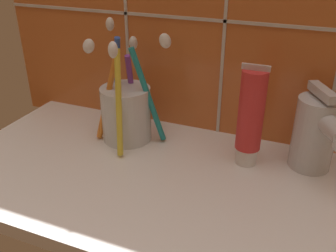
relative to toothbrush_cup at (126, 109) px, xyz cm
name	(u,v)px	position (x,y,z in cm)	size (l,w,h in cm)	color
sink_counter	(176,184)	(11.58, -7.75, -6.17)	(66.35, 32.14, 2.00)	white
toothbrush_cup	(126,109)	(0.00, 0.00, 0.00)	(13.24, 13.32, 18.82)	silver
toothpaste_tube	(251,117)	(19.67, -0.01, 2.27)	(3.78, 3.60, 14.99)	white
sink_faucet	(317,132)	(28.55, 2.10, 0.59)	(7.34, 9.98, 12.06)	silver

